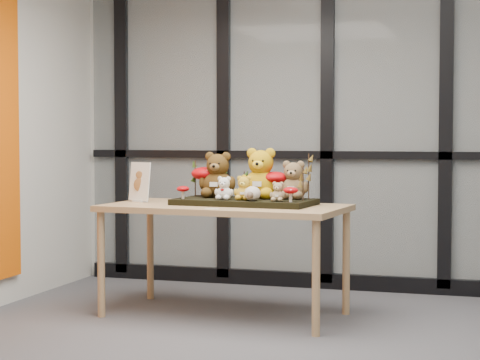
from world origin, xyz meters
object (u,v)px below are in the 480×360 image
(bear_tan_back, at_px, (294,178))
(mushroom_back_right, at_px, (275,184))
(mushroom_front_left, at_px, (183,192))
(display_table, at_px, (225,215))
(bear_beige_small, at_px, (278,191))
(bear_brown_medium, at_px, (218,172))
(bear_white_bow, at_px, (224,187))
(diorama_tray, at_px, (244,202))
(bear_pooh_yellow, at_px, (261,171))
(bear_small_yellow, at_px, (244,187))
(mushroom_front_right, at_px, (291,194))
(mushroom_back_left, at_px, (206,180))
(sign_holder, at_px, (140,184))
(plush_cream_hedgehog, at_px, (252,193))

(bear_tan_back, distance_m, mushroom_back_right, 0.14)
(bear_tan_back, bearing_deg, mushroom_front_left, -160.13)
(display_table, xyz_separation_m, bear_beige_small, (0.39, -0.09, 0.18))
(bear_brown_medium, relative_size, bear_white_bow, 2.01)
(diorama_tray, xyz_separation_m, mushroom_front_left, (-0.40, -0.10, 0.07))
(bear_white_bow, height_order, mushroom_front_left, bear_white_bow)
(bear_tan_back, bearing_deg, diorama_tray, -158.92)
(display_table, xyz_separation_m, bear_pooh_yellow, (0.21, 0.14, 0.29))
(bear_brown_medium, bearing_deg, display_table, -50.66)
(bear_small_yellow, relative_size, bear_white_bow, 1.04)
(diorama_tray, xyz_separation_m, mushroom_front_right, (0.36, -0.17, 0.07))
(display_table, bearing_deg, bear_beige_small, -8.42)
(diorama_tray, distance_m, bear_white_bow, 0.19)
(bear_brown_medium, distance_m, mushroom_front_left, 0.29)
(bear_pooh_yellow, relative_size, mushroom_front_right, 3.49)
(display_table, xyz_separation_m, bear_brown_medium, (-0.09, 0.13, 0.28))
(bear_tan_back, xyz_separation_m, mushroom_back_right, (-0.13, 0.01, -0.04))
(bear_beige_small, bearing_deg, mushroom_back_left, 159.45)
(mushroom_back_right, relative_size, mushroom_front_right, 1.87)
(mushroom_back_left, xyz_separation_m, mushroom_back_right, (0.50, -0.04, -0.01))
(diorama_tray, xyz_separation_m, bear_brown_medium, (-0.21, 0.08, 0.19))
(mushroom_back_right, height_order, sign_holder, sign_holder)
(diorama_tray, xyz_separation_m, bear_small_yellow, (0.03, -0.10, 0.11))
(bear_pooh_yellow, xyz_separation_m, plush_cream_hedgehog, (0.01, -0.24, -0.13))
(mushroom_back_left, bearing_deg, bear_beige_small, -25.38)
(display_table, xyz_separation_m, mushroom_back_right, (0.31, 0.15, 0.20))
(mushroom_back_right, bearing_deg, mushroom_front_right, -56.50)
(mushroom_front_right, height_order, sign_holder, sign_holder)
(mushroom_back_right, bearing_deg, sign_holder, -175.60)
(display_table, bearing_deg, plush_cream_hedgehog, -20.37)
(mushroom_back_left, xyz_separation_m, sign_holder, (-0.45, -0.11, -0.03))
(bear_brown_medium, distance_m, bear_beige_small, 0.54)
(bear_brown_medium, height_order, bear_beige_small, bear_brown_medium)
(mushroom_front_right, bearing_deg, mushroom_front_left, 174.83)
(bear_small_yellow, relative_size, plush_cream_hedgehog, 1.66)
(bear_tan_back, xyz_separation_m, bear_white_bow, (-0.42, -0.20, -0.06))
(bear_pooh_yellow, relative_size, bear_tan_back, 1.33)
(bear_brown_medium, xyz_separation_m, mushroom_back_left, (-0.11, 0.05, -0.06))
(plush_cream_hedgehog, relative_size, mushroom_back_right, 0.53)
(mushroom_back_left, distance_m, mushroom_front_left, 0.26)
(bear_brown_medium, height_order, bear_white_bow, bear_brown_medium)
(bear_brown_medium, xyz_separation_m, bear_beige_small, (0.48, -0.22, -0.10))
(mushroom_back_left, height_order, mushroom_front_right, mushroom_back_left)
(mushroom_back_right, distance_m, sign_holder, 0.95)
(bear_brown_medium, relative_size, mushroom_back_right, 1.71)
(mushroom_back_left, bearing_deg, bear_brown_medium, -27.44)
(diorama_tray, relative_size, sign_holder, 3.30)
(plush_cream_hedgehog, bearing_deg, bear_brown_medium, 147.84)
(bear_beige_small, xyz_separation_m, plush_cream_hedgehog, (-0.17, -0.01, -0.02))
(display_table, relative_size, mushroom_back_right, 8.26)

